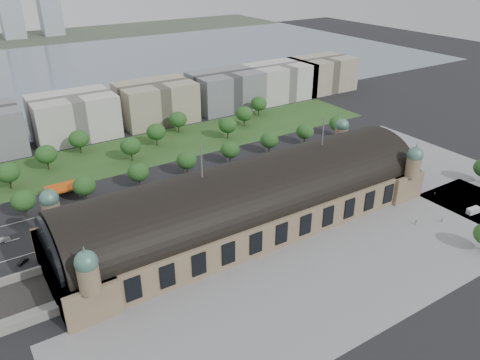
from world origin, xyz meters
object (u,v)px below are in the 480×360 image
traffic_car_2 (57,239)px  parked_car_6 (184,212)px  parked_car_2 (48,248)px  pedestrian_2 (435,193)px  traffic_car_1 (3,240)px  bus_west (161,206)px  parked_car_4 (152,216)px  petrol_station (64,187)px  traffic_car_6 (351,149)px  van_east (473,211)px  traffic_car_5 (263,158)px  pedestrian_1 (442,220)px  parked_car_5 (180,208)px  traffic_car_4 (239,185)px  parked_car_1 (83,237)px  bus_mid (231,188)px  parked_car_0 (22,262)px  bus_east (269,174)px  parked_car_3 (145,218)px  pedestrian_0 (416,223)px

traffic_car_2 → parked_car_6: bearing=80.1°
parked_car_2 → pedestrian_2: pedestrian_2 is taller
traffic_car_1 → bus_west: bus_west is taller
parked_car_4 → parked_car_6: (12.12, -4.00, -0.14)m
petrol_station → traffic_car_6: size_ratio=2.79×
traffic_car_6 → van_east: bearing=-10.8°
parked_car_6 → bus_west: (-6.23, 8.06, 0.91)m
traffic_car_5 → bus_west: size_ratio=0.41×
van_east → pedestrian_1: size_ratio=3.63×
traffic_car_2 → parked_car_5: traffic_car_2 is taller
traffic_car_6 → parked_car_5: (-105.39, -7.70, -0.05)m
parked_car_4 → traffic_car_4: bearing=65.6°
traffic_car_5 → parked_car_4: size_ratio=0.94×
traffic_car_4 → parked_car_1: 72.03m
traffic_car_2 → bus_mid: bus_mid is taller
traffic_car_4 → petrol_station: bearing=-114.6°
parked_car_4 → van_east: bearing=28.5°
petrol_station → parked_car_0: bearing=-119.9°
traffic_car_2 → traffic_car_6: bearing=90.8°
bus_mid → van_east: 100.47m
parked_car_2 → van_east: size_ratio=0.78×
bus_mid → parked_car_1: bearing=87.0°
bus_east → pedestrian_1: bus_east is taller
parked_car_3 → parked_car_4: bearing=56.6°
pedestrian_0 → traffic_car_4: bearing=115.6°
parked_car_4 → parked_car_0: bearing=-115.5°
traffic_car_4 → pedestrian_1: bearing=39.1°
traffic_car_6 → parked_car_2: traffic_car_6 is taller
parked_car_5 → parked_car_3: bearing=-130.7°
bus_east → pedestrian_1: (33.06, -69.87, -0.73)m
traffic_car_1 → traffic_car_5: bearing=-88.6°
traffic_car_6 → pedestrian_1: pedestrian_1 is taller
parked_car_0 → bus_east: (111.00, 9.10, 0.87)m
parked_car_0 → pedestrian_1: 156.36m
bus_mid → parked_car_3: bearing=88.3°
traffic_car_5 → parked_car_1: size_ratio=0.82×
bus_mid → pedestrian_0: size_ratio=6.98×
traffic_car_2 → parked_car_2: traffic_car_2 is taller
parked_car_0 → traffic_car_1: bearing=155.5°
parked_car_0 → van_east: bearing=32.8°
bus_mid → pedestrian_2: bearing=-130.4°
bus_west → pedestrian_0: bus_west is taller
parked_car_3 → pedestrian_2: size_ratio=2.69×
parked_car_2 → bus_east: bus_east is taller
parked_car_5 → traffic_car_5: bearing=72.1°
traffic_car_2 → pedestrian_0: pedestrian_0 is taller
traffic_car_6 → bus_mid: (-78.88, -5.03, 1.06)m
parked_car_6 → pedestrian_2: 109.07m
traffic_car_1 → pedestrian_2: bearing=-114.0°
traffic_car_2 → pedestrian_2: bearing=69.7°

